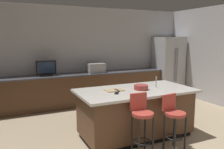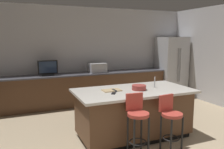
{
  "view_description": "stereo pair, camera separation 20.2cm",
  "coord_description": "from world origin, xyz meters",
  "px_view_note": "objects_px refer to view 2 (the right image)",
  "views": [
    {
      "loc": [
        -1.97,
        -1.68,
        1.89
      ],
      "look_at": [
        0.29,
        3.16,
        1.04
      ],
      "focal_mm": 37.09,
      "sensor_mm": 36.0,
      "label": 1
    },
    {
      "loc": [
        -1.79,
        -1.77,
        1.89
      ],
      "look_at": [
        0.29,
        3.16,
        1.04
      ],
      "focal_mm": 37.09,
      "sensor_mm": 36.0,
      "label": 2
    }
  ],
  "objects_px": {
    "microwave": "(97,68)",
    "refrigerator": "(171,66)",
    "bar_stool_left": "(137,120)",
    "bar_stool_right": "(170,119)",
    "cutting_board": "(112,90)",
    "tv_monitor": "(48,69)",
    "fruit_bowl": "(139,88)",
    "cell_phone": "(114,93)",
    "tv_remote": "(114,90)",
    "kitchen_island": "(133,113)"
  },
  "relations": [
    {
      "from": "refrigerator",
      "to": "cutting_board",
      "type": "relative_size",
      "value": 5.63
    },
    {
      "from": "bar_stool_left",
      "to": "tv_remote",
      "type": "bearing_deg",
      "value": 97.85
    },
    {
      "from": "cell_phone",
      "to": "bar_stool_right",
      "type": "bearing_deg",
      "value": -5.38
    },
    {
      "from": "microwave",
      "to": "refrigerator",
      "type": "bearing_deg",
      "value": -1.83
    },
    {
      "from": "bar_stool_left",
      "to": "bar_stool_right",
      "type": "height_order",
      "value": "bar_stool_left"
    },
    {
      "from": "kitchen_island",
      "to": "bar_stool_right",
      "type": "height_order",
      "value": "bar_stool_right"
    },
    {
      "from": "tv_monitor",
      "to": "bar_stool_right",
      "type": "xyz_separation_m",
      "value": [
        1.53,
        -3.22,
        -0.52
      ]
    },
    {
      "from": "bar_stool_left",
      "to": "cell_phone",
      "type": "relative_size",
      "value": 6.77
    },
    {
      "from": "fruit_bowl",
      "to": "cell_phone",
      "type": "relative_size",
      "value": 1.77
    },
    {
      "from": "bar_stool_right",
      "to": "cell_phone",
      "type": "distance_m",
      "value": 1.05
    },
    {
      "from": "tv_monitor",
      "to": "cutting_board",
      "type": "xyz_separation_m",
      "value": [
        0.83,
        -2.38,
        -0.15
      ]
    },
    {
      "from": "tv_remote",
      "to": "kitchen_island",
      "type": "bearing_deg",
      "value": -7.03
    },
    {
      "from": "kitchen_island",
      "to": "tv_monitor",
      "type": "height_order",
      "value": "tv_monitor"
    },
    {
      "from": "tv_monitor",
      "to": "fruit_bowl",
      "type": "relative_size",
      "value": 1.92
    },
    {
      "from": "tv_monitor",
      "to": "bar_stool_right",
      "type": "height_order",
      "value": "tv_monitor"
    },
    {
      "from": "microwave",
      "to": "bar_stool_right",
      "type": "height_order",
      "value": "microwave"
    },
    {
      "from": "refrigerator",
      "to": "bar_stool_left",
      "type": "xyz_separation_m",
      "value": [
        -3.0,
        -3.15,
        -0.34
      ]
    },
    {
      "from": "bar_stool_left",
      "to": "refrigerator",
      "type": "bearing_deg",
      "value": 49.31
    },
    {
      "from": "cell_phone",
      "to": "tv_remote",
      "type": "xyz_separation_m",
      "value": [
        0.09,
        0.18,
        0.01
      ]
    },
    {
      "from": "tv_monitor",
      "to": "cutting_board",
      "type": "bearing_deg",
      "value": -70.89
    },
    {
      "from": "cell_phone",
      "to": "cutting_board",
      "type": "bearing_deg",
      "value": 110.79
    },
    {
      "from": "bar_stool_right",
      "to": "microwave",
      "type": "bearing_deg",
      "value": 85.17
    },
    {
      "from": "cell_phone",
      "to": "fruit_bowl",
      "type": "bearing_deg",
      "value": 42.45
    },
    {
      "from": "tv_remote",
      "to": "cutting_board",
      "type": "distance_m",
      "value": 0.05
    },
    {
      "from": "refrigerator",
      "to": "cell_phone",
      "type": "bearing_deg",
      "value": -140.91
    },
    {
      "from": "cell_phone",
      "to": "cutting_board",
      "type": "height_order",
      "value": "cutting_board"
    },
    {
      "from": "cell_phone",
      "to": "kitchen_island",
      "type": "bearing_deg",
      "value": 49.67
    },
    {
      "from": "microwave",
      "to": "bar_stool_right",
      "type": "bearing_deg",
      "value": -87.77
    },
    {
      "from": "fruit_bowl",
      "to": "cutting_board",
      "type": "bearing_deg",
      "value": 165.15
    },
    {
      "from": "kitchen_island",
      "to": "microwave",
      "type": "xyz_separation_m",
      "value": [
        0.16,
        2.52,
        0.56
      ]
    },
    {
      "from": "cutting_board",
      "to": "microwave",
      "type": "bearing_deg",
      "value": 76.64
    },
    {
      "from": "fruit_bowl",
      "to": "tv_remote",
      "type": "distance_m",
      "value": 0.47
    },
    {
      "from": "bar_stool_left",
      "to": "tv_remote",
      "type": "height_order",
      "value": "bar_stool_left"
    },
    {
      "from": "kitchen_island",
      "to": "tv_monitor",
      "type": "bearing_deg",
      "value": 116.73
    },
    {
      "from": "kitchen_island",
      "to": "cutting_board",
      "type": "relative_size",
      "value": 6.52
    },
    {
      "from": "refrigerator",
      "to": "tv_remote",
      "type": "relative_size",
      "value": 11.24
    },
    {
      "from": "tv_remote",
      "to": "bar_stool_left",
      "type": "bearing_deg",
      "value": -84.24
    },
    {
      "from": "bar_stool_left",
      "to": "bar_stool_right",
      "type": "xyz_separation_m",
      "value": [
        0.6,
        -0.05,
        -0.05
      ]
    },
    {
      "from": "refrigerator",
      "to": "microwave",
      "type": "xyz_separation_m",
      "value": [
        -2.53,
        0.08,
        0.07
      ]
    },
    {
      "from": "bar_stool_right",
      "to": "cutting_board",
      "type": "xyz_separation_m",
      "value": [
        -0.71,
        0.84,
        0.37
      ]
    },
    {
      "from": "kitchen_island",
      "to": "bar_stool_left",
      "type": "height_order",
      "value": "bar_stool_left"
    },
    {
      "from": "bar_stool_left",
      "to": "cell_phone",
      "type": "height_order",
      "value": "bar_stool_left"
    },
    {
      "from": "microwave",
      "to": "fruit_bowl",
      "type": "xyz_separation_m",
      "value": [
        -0.08,
        -2.57,
        -0.06
      ]
    },
    {
      "from": "refrigerator",
      "to": "bar_stool_right",
      "type": "bearing_deg",
      "value": -126.96
    },
    {
      "from": "bar_stool_right",
      "to": "fruit_bowl",
      "type": "distance_m",
      "value": 0.84
    },
    {
      "from": "refrigerator",
      "to": "microwave",
      "type": "bearing_deg",
      "value": 178.17
    },
    {
      "from": "kitchen_island",
      "to": "microwave",
      "type": "height_order",
      "value": "microwave"
    },
    {
      "from": "kitchen_island",
      "to": "cutting_board",
      "type": "xyz_separation_m",
      "value": [
        -0.42,
        0.08,
        0.46
      ]
    },
    {
      "from": "refrigerator",
      "to": "cutting_board",
      "type": "height_order",
      "value": "refrigerator"
    },
    {
      "from": "bar_stool_right",
      "to": "tv_remote",
      "type": "distance_m",
      "value": 1.11
    }
  ]
}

